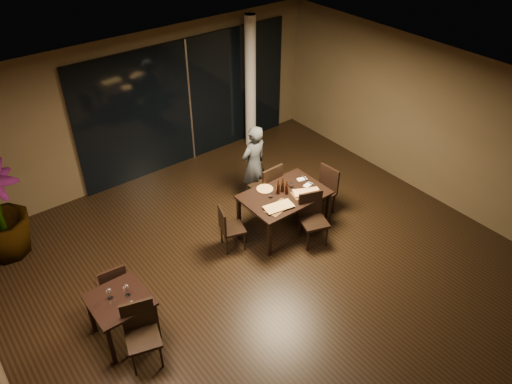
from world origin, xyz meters
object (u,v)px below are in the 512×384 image
object	(u,v)px
main_table	(284,197)
chair_main_right	(324,188)
chair_main_near	(312,216)
chair_side_near	(141,330)
bottle_b	(287,188)
bottle_c	(282,185)
side_table	(120,305)
diner	(254,164)
chair_main_left	(228,226)
chair_side_far	(113,284)
chair_main_far	(268,185)
bottle_a	(278,187)

from	to	relation	value
main_table	chair_main_right	xyz separation A→B (m)	(0.92, -0.09, -0.14)
chair_main_near	chair_side_near	xyz separation A→B (m)	(-3.51, -0.43, 0.01)
main_table	chair_side_near	size ratio (longest dim) A/B	1.56
bottle_b	bottle_c	xyz separation A→B (m)	(-0.02, 0.10, 0.01)
side_table	diner	xyz separation A→B (m)	(3.51, 1.55, 0.18)
chair_main_left	bottle_c	world-z (taller)	bottle_c
chair_main_left	chair_main_right	xyz separation A→B (m)	(2.04, -0.24, 0.06)
chair_main_near	chair_main_left	xyz separation A→B (m)	(-1.29, 0.71, -0.06)
main_table	chair_side_far	distance (m)	3.28
chair_side_far	bottle_b	distance (m)	3.34
chair_main_left	bottle_c	xyz separation A→B (m)	(1.14, -0.07, 0.42)
chair_main_near	chair_main_right	xyz separation A→B (m)	(0.75, 0.47, -0.00)
chair_main_left	chair_side_near	xyz separation A→B (m)	(-2.22, -1.14, 0.06)
chair_main_far	bottle_a	world-z (taller)	bottle_a
chair_main_near	bottle_a	world-z (taller)	bottle_a
chair_main_far	bottle_c	xyz separation A→B (m)	(-0.09, -0.51, 0.33)
chair_main_left	diner	bearing A→B (deg)	-36.24
chair_main_left	bottle_a	size ratio (longest dim) A/B	3.07
chair_main_left	bottle_b	bearing A→B (deg)	-80.50
main_table	chair_main_right	distance (m)	0.93
bottle_a	bottle_c	world-z (taller)	bottle_c
chair_main_left	bottle_c	bearing A→B (deg)	-75.65
chair_main_right	diner	xyz separation A→B (m)	(-0.80, 1.14, 0.28)
chair_main_near	chair_main_left	world-z (taller)	chair_main_near
chair_main_near	bottle_a	bearing A→B (deg)	130.45
chair_side_far	bottle_c	bearing A→B (deg)	-174.75
chair_side_near	bottle_b	size ratio (longest dim) A/B	3.57
chair_side_far	bottle_b	size ratio (longest dim) A/B	3.22
bottle_c	bottle_a	bearing A→B (deg)	-179.11
chair_side_near	main_table	bearing A→B (deg)	33.26
main_table	chair_main_near	distance (m)	0.60
bottle_a	chair_main_far	bearing A→B (deg)	69.88
chair_main_left	bottle_a	xyz separation A→B (m)	(1.04, -0.07, 0.41)
side_table	bottle_c	bearing A→B (deg)	9.66
side_table	bottle_c	size ratio (longest dim) A/B	2.75
chair_main_right	diner	distance (m)	1.42
chair_main_far	bottle_b	distance (m)	0.70
side_table	bottle_c	world-z (taller)	bottle_c
main_table	chair_side_far	bearing A→B (deg)	178.67
main_table	chair_main_near	bearing A→B (deg)	-73.29
side_table	bottle_b	distance (m)	3.48
side_table	chair_main_far	size ratio (longest dim) A/B	0.79
bottle_a	main_table	bearing A→B (deg)	-43.31
main_table	chair_main_near	xyz separation A→B (m)	(0.17, -0.56, -0.14)
chair_side_near	bottle_b	bearing A→B (deg)	32.81
chair_side_near	chair_side_far	bearing A→B (deg)	103.07
bottle_a	chair_main_right	bearing A→B (deg)	-9.82
side_table	chair_main_left	size ratio (longest dim) A/B	0.94
bottle_b	chair_side_far	bearing A→B (deg)	178.37
bottle_a	bottle_b	bearing A→B (deg)	-39.67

